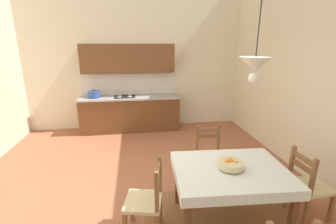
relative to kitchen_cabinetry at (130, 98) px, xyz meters
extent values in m
cube|color=#A86042|center=(0.19, -2.94, -0.91)|extent=(6.15, 7.03, 0.10)
cube|color=beige|center=(0.19, 0.33, 1.15)|extent=(6.15, 0.12, 4.01)
cube|color=brown|center=(0.01, -0.04, -0.43)|extent=(2.50, 0.60, 0.86)
cube|color=#ADA8A3|center=(0.01, -0.05, 0.02)|extent=(2.53, 0.63, 0.04)
cube|color=silver|center=(0.01, 0.26, 0.32)|extent=(2.50, 0.01, 0.55)
cube|color=brown|center=(0.01, 0.09, 0.99)|extent=(2.30, 0.34, 0.70)
cube|color=black|center=(0.01, -0.31, -0.81)|extent=(2.46, 0.02, 0.09)
cylinder|color=silver|center=(0.57, -0.04, 0.04)|extent=(0.34, 0.34, 0.02)
cylinder|color=silver|center=(0.57, 0.10, 0.15)|extent=(0.02, 0.02, 0.22)
cube|color=black|center=(-0.12, -0.04, 0.05)|extent=(0.52, 0.42, 0.01)
cylinder|color=silver|center=(-0.25, -0.14, 0.06)|extent=(0.11, 0.11, 0.01)
cylinder|color=silver|center=(0.01, -0.14, 0.06)|extent=(0.11, 0.11, 0.01)
cylinder|color=silver|center=(-0.25, 0.06, 0.06)|extent=(0.11, 0.11, 0.01)
cylinder|color=silver|center=(0.01, 0.06, 0.06)|extent=(0.11, 0.11, 0.01)
cylinder|color=#2D4C9E|center=(-0.87, -0.06, 0.12)|extent=(0.28, 0.28, 0.15)
cylinder|color=#2D4C9E|center=(-0.87, -0.06, 0.20)|extent=(0.29, 0.29, 0.02)
sphere|color=black|center=(-0.87, -0.06, 0.23)|extent=(0.04, 0.04, 0.04)
cube|color=brown|center=(1.24, -3.60, -0.12)|extent=(1.34, 1.04, 0.02)
cube|color=brown|center=(0.63, -3.99, -0.49)|extent=(0.07, 0.07, 0.73)
cube|color=brown|center=(1.79, -4.05, -0.49)|extent=(0.07, 0.07, 0.73)
cube|color=brown|center=(0.68, -3.14, -0.49)|extent=(0.07, 0.07, 0.73)
cube|color=brown|center=(1.84, -3.21, -0.49)|extent=(0.07, 0.07, 0.73)
cube|color=silver|center=(1.24, -3.60, -0.10)|extent=(1.40, 1.10, 0.00)
cube|color=silver|center=(1.21, -4.11, -0.17)|extent=(1.34, 0.09, 0.12)
cube|color=silver|center=(1.27, -3.09, -0.17)|extent=(1.34, 0.09, 0.12)
cube|color=silver|center=(0.56, -3.56, -0.17)|extent=(0.07, 1.02, 0.12)
cube|color=silver|center=(1.91, -3.64, -0.17)|extent=(0.07, 1.02, 0.12)
cube|color=#D1BC89|center=(2.33, -3.65, -0.43)|extent=(0.44, 0.44, 0.04)
cube|color=brown|center=(2.50, -3.46, -0.65)|extent=(0.05, 0.05, 0.41)
cube|color=brown|center=(2.51, -3.82, -0.65)|extent=(0.05, 0.05, 0.41)
cube|color=brown|center=(2.14, -3.48, -0.39)|extent=(0.05, 0.05, 0.93)
cube|color=brown|center=(2.16, -3.84, -0.39)|extent=(0.05, 0.05, 0.93)
cube|color=brown|center=(2.15, -3.66, -0.01)|extent=(0.04, 0.32, 0.07)
cube|color=brown|center=(2.15, -3.66, -0.12)|extent=(0.04, 0.32, 0.07)
cube|color=#D1BC89|center=(0.18, -3.64, -0.43)|extent=(0.50, 0.50, 0.04)
cube|color=brown|center=(0.04, -3.43, -0.65)|extent=(0.05, 0.05, 0.41)
cube|color=brown|center=(0.32, -3.85, -0.39)|extent=(0.05, 0.05, 0.93)
cube|color=brown|center=(0.39, -3.50, -0.39)|extent=(0.05, 0.05, 0.93)
cube|color=brown|center=(0.35, -3.67, -0.01)|extent=(0.09, 0.32, 0.07)
cube|color=brown|center=(0.35, -3.67, -0.12)|extent=(0.09, 0.32, 0.07)
cube|color=#D1BC89|center=(1.29, -2.71, -0.43)|extent=(0.44, 0.44, 0.04)
cube|color=brown|center=(1.46, -2.90, -0.65)|extent=(0.05, 0.05, 0.41)
cube|color=brown|center=(1.10, -2.88, -0.65)|extent=(0.05, 0.05, 0.41)
cube|color=brown|center=(1.48, -2.54, -0.39)|extent=(0.05, 0.05, 0.93)
cube|color=brown|center=(1.12, -2.52, -0.39)|extent=(0.05, 0.05, 0.93)
cube|color=brown|center=(1.30, -2.53, -0.01)|extent=(0.32, 0.04, 0.07)
cube|color=brown|center=(1.30, -2.53, -0.12)|extent=(0.32, 0.04, 0.07)
cylinder|color=beige|center=(1.23, -3.61, -0.09)|extent=(0.17, 0.17, 0.02)
cylinder|color=beige|center=(1.23, -3.61, -0.04)|extent=(0.30, 0.30, 0.07)
sphere|color=orange|center=(1.18, -3.60, -0.03)|extent=(0.09, 0.09, 0.09)
sphere|color=orange|center=(1.28, -3.63, -0.04)|extent=(0.08, 0.08, 0.08)
sphere|color=orange|center=(1.23, -3.58, -0.03)|extent=(0.10, 0.10, 0.10)
cylinder|color=black|center=(1.34, -3.75, 1.47)|extent=(0.01, 0.01, 0.57)
cone|color=silver|center=(1.34, -3.75, 1.14)|extent=(0.32, 0.32, 0.14)
sphere|color=white|center=(1.34, -3.75, 1.00)|extent=(0.11, 0.11, 0.11)
camera|label=1|loc=(0.12, -5.97, 1.34)|focal=24.97mm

